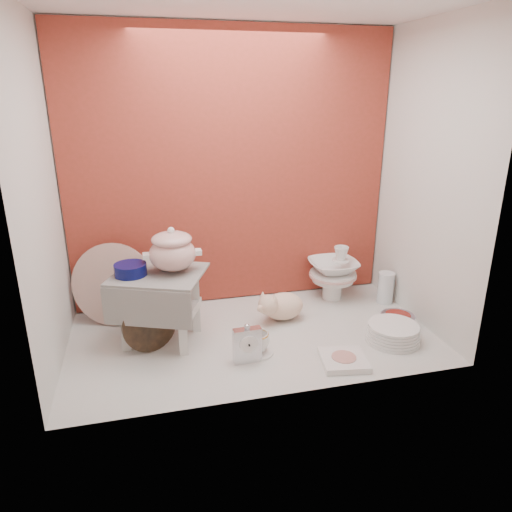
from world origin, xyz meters
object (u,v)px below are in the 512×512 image
Objects in this scene: step_stool at (161,307)px; plush_pig at (283,306)px; blue_white_vase at (144,293)px; mantel_clock at (247,343)px; soup_tureen at (172,249)px; porcelain_tower at (333,273)px; dinner_plate_stack at (393,333)px; crystal_bowl at (397,320)px; gold_rim_teacup at (256,342)px; floral_platter at (113,284)px.

plush_pig is (0.64, 0.06, -0.10)m from step_stool.
blue_white_vase is 1.46× the size of mantel_clock.
soup_tureen is 0.69m from plush_pig.
porcelain_tower is (1.08, -0.02, 0.03)m from blue_white_vase.
blue_white_vase is 1.08m from porcelain_tower.
plush_pig is (0.72, -0.22, -0.05)m from blue_white_vase.
crystal_bowl is (0.11, 0.14, -0.02)m from dinner_plate_stack.
porcelain_tower is at bearing 116.47° from crystal_bowl.
dinner_plate_stack is at bearing -126.86° from crystal_bowl.
step_stool reaches higher than plush_pig.
mantel_clock is at bearing -53.11° from blue_white_vase.
crystal_bowl is at bearing 15.46° from step_stool.
plush_pig is at bearing 53.30° from gold_rim_teacup.
step_stool is 0.30m from soup_tureen.
crystal_bowl is (0.85, 0.15, -0.06)m from mantel_clock.
porcelain_tower is (0.59, 0.50, 0.10)m from gold_rim_teacup.
blue_white_vase is 0.75m from plush_pig.
floral_platter is 0.90m from plush_pig.
soup_tureen is 1.23m from crystal_bowl.
crystal_bowl is 0.56× the size of porcelain_tower.
step_stool is 0.95× the size of floral_platter.
porcelain_tower is (-0.09, 0.55, 0.12)m from dinner_plate_stack.
blue_white_vase is at bearing 117.57° from soup_tureen.
crystal_bowl is at bearing -18.39° from blue_white_vase.
plush_pig is 1.53× the size of crystal_bowl.
floral_platter reaches higher than dinner_plate_stack.
blue_white_vase is (-0.08, 0.28, -0.04)m from step_stool.
blue_white_vase is at bearing 154.10° from dinner_plate_stack.
floral_platter is 0.83m from gold_rim_teacup.
blue_white_vase is (0.16, 0.03, -0.08)m from floral_platter.
dinner_plate_stack is at bearing -1.96° from mantel_clock.
soup_tureen is 0.81× the size of porcelain_tower.
plush_pig reaches higher than dinner_plate_stack.
dinner_plate_stack is (1.17, -0.57, -0.09)m from blue_white_vase.
step_stool is 1.52× the size of blue_white_vase.
crystal_bowl is at bearing -20.05° from plush_pig.
dinner_plate_stack is at bearing 7.60° from step_stool.
step_stool is 2.28× the size of crystal_bowl.
porcelain_tower is at bearing 28.68° from plush_pig.
soup_tureen is at bearing 164.22° from dinner_plate_stack.
step_stool is at bearing -175.92° from soup_tureen.
crystal_bowl is 0.47m from porcelain_tower.
floral_platter is 1.45m from dinner_plate_stack.
mantel_clock is 0.58× the size of porcelain_tower.
blue_white_vase is 1.02× the size of dinner_plate_stack.
plush_pig is 1.04× the size of dinner_plate_stack.
mantel_clock reaches higher than gold_rim_teacup.
blue_white_vase is 1.31m from dinner_plate_stack.
soup_tureen is 1.15m from dinner_plate_stack.
plush_pig is at bearing -12.59° from floral_platter.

